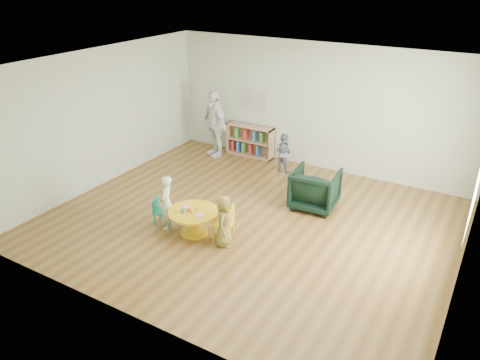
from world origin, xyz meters
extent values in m
plane|color=brown|center=(0.00, 0.00, 0.00)|extent=(7.00, 7.00, 0.00)
cube|color=silver|center=(0.00, 0.00, 2.75)|extent=(7.00, 6.00, 0.10)
cube|color=#AEBCA0|center=(0.00, 3.00, 1.40)|extent=(7.00, 0.10, 2.80)
cube|color=#AEBCA0|center=(0.00, -3.00, 1.40)|extent=(7.00, 0.10, 2.80)
cube|color=#AEBCA0|center=(-3.50, 0.00, 1.40)|extent=(0.10, 6.00, 2.80)
cube|color=#AEBCA0|center=(3.50, 0.00, 1.40)|extent=(0.10, 6.00, 2.80)
cube|color=white|center=(3.48, 0.30, 1.50)|extent=(0.02, 1.60, 1.30)
cylinder|color=gold|center=(-0.63, -0.86, 0.20)|extent=(0.15, 0.15, 0.40)
cylinder|color=gold|center=(-0.63, -0.86, 0.02)|extent=(0.48, 0.48, 0.04)
cylinder|color=gold|center=(-0.63, -0.86, 0.42)|extent=(0.87, 0.87, 0.04)
cylinder|color=pink|center=(-0.82, -0.81, 0.44)|extent=(0.15, 0.15, 0.02)
cylinder|color=pink|center=(-0.45, -0.93, 0.44)|extent=(0.17, 0.17, 0.02)
cylinder|color=gold|center=(-0.64, -0.88, 0.46)|extent=(0.11, 0.12, 0.04)
cylinder|color=#147435|center=(-0.70, -0.94, 0.46)|extent=(0.05, 0.05, 0.02)
cylinder|color=#147435|center=(-0.59, -0.81, 0.46)|extent=(0.05, 0.05, 0.02)
cube|color=red|center=(-0.70, -0.86, 0.44)|extent=(0.05, 0.05, 0.02)
cube|color=orange|center=(-0.87, -1.02, 0.44)|extent=(0.07, 0.07, 0.02)
cube|color=#174BB2|center=(-0.74, -1.01, 0.44)|extent=(0.07, 0.07, 0.02)
cube|color=#147435|center=(-0.79, -0.94, 0.44)|extent=(0.06, 0.06, 0.02)
cube|color=red|center=(-0.65, -0.89, 0.44)|extent=(0.07, 0.07, 0.02)
cube|color=#198B6C|center=(-1.30, -0.88, 0.25)|extent=(0.33, 0.33, 0.04)
cube|color=#198B6C|center=(-1.41, -0.91, 0.38)|extent=(0.10, 0.26, 0.23)
cylinder|color=#198B6C|center=(-1.43, -0.80, 0.11)|extent=(0.03, 0.03, 0.23)
cylinder|color=#198B6C|center=(-1.38, -1.01, 0.11)|extent=(0.03, 0.03, 0.23)
cylinder|color=#198B6C|center=(-1.23, -0.75, 0.11)|extent=(0.03, 0.03, 0.23)
cylinder|color=#198B6C|center=(-1.17, -0.95, 0.11)|extent=(0.03, 0.03, 0.23)
cube|color=gold|center=(-0.09, -0.77, 0.31)|extent=(0.41, 0.41, 0.04)
cube|color=gold|center=(0.05, -0.73, 0.47)|extent=(0.12, 0.33, 0.29)
cylinder|color=gold|center=(0.08, -0.86, 0.14)|extent=(0.04, 0.04, 0.29)
cylinder|color=gold|center=(0.00, -0.60, 0.14)|extent=(0.04, 0.04, 0.29)
cylinder|color=gold|center=(-0.18, -0.93, 0.14)|extent=(0.04, 0.04, 0.29)
cylinder|color=gold|center=(-0.25, -0.68, 0.14)|extent=(0.04, 0.04, 0.29)
cube|color=tan|center=(-2.19, 2.83, 0.38)|extent=(0.03, 0.30, 0.75)
cube|color=tan|center=(-1.01, 2.83, 0.38)|extent=(0.03, 0.30, 0.75)
cube|color=tan|center=(-1.60, 2.83, 0.01)|extent=(1.20, 0.30, 0.03)
cube|color=tan|center=(-1.60, 2.83, 0.73)|extent=(1.20, 0.30, 0.03)
cube|color=tan|center=(-1.60, 2.83, 0.38)|extent=(1.14, 0.28, 0.03)
cube|color=tan|center=(-1.60, 2.97, 0.38)|extent=(1.20, 0.02, 0.75)
cube|color=#C73935|center=(-2.05, 2.81, 0.18)|extent=(0.04, 0.18, 0.26)
cube|color=#387CC6|center=(-1.90, 2.81, 0.18)|extent=(0.04, 0.18, 0.26)
cube|color=#57AA4E|center=(-1.75, 2.81, 0.18)|extent=(0.04, 0.18, 0.26)
cube|color=#C73935|center=(-1.55, 2.81, 0.18)|extent=(0.04, 0.18, 0.26)
cube|color=#387CC6|center=(-1.35, 2.81, 0.18)|extent=(0.04, 0.18, 0.26)
cube|color=#57AA4E|center=(-1.95, 2.81, 0.53)|extent=(0.04, 0.18, 0.26)
cube|color=#C73935|center=(-1.70, 2.81, 0.53)|extent=(0.04, 0.18, 0.26)
cube|color=#387CC6|center=(-1.45, 2.81, 0.53)|extent=(0.04, 0.18, 0.26)
cube|color=#57AA4E|center=(-1.25, 2.81, 0.53)|extent=(0.04, 0.18, 0.26)
cube|color=silver|center=(-1.60, 2.98, 1.35)|extent=(0.74, 0.01, 0.54)
cube|color=#EB5F31|center=(-1.60, 2.98, 1.35)|extent=(0.70, 0.00, 0.50)
imported|color=black|center=(0.79, 1.10, 0.38)|extent=(0.89, 0.91, 0.77)
imported|color=silver|center=(-1.15, -0.93, 0.49)|extent=(0.35, 0.42, 0.98)
imported|color=gold|center=(0.02, -0.90, 0.45)|extent=(0.41, 0.51, 0.90)
imported|color=#161937|center=(-0.49, 2.39, 0.44)|extent=(0.46, 0.38, 0.88)
imported|color=white|center=(-2.32, 2.40, 0.81)|extent=(1.02, 0.80, 1.62)
camera|label=1|loc=(3.62, -6.48, 4.25)|focal=35.00mm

